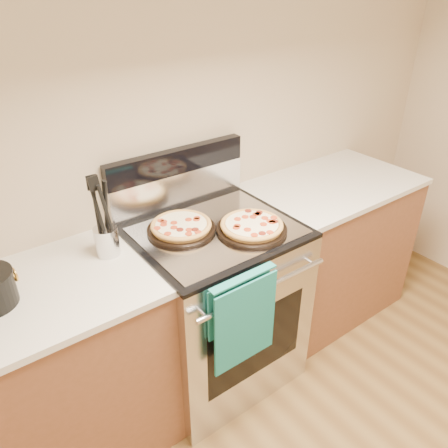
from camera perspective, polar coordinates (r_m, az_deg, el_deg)
wall_back at (r=2.16m, az=-7.05°, el=13.17°), size 4.00×0.00×4.00m
range_body at (r=2.33m, az=-1.23°, el=-10.59°), size 0.76×0.68×0.90m
oven_window at (r=2.14m, az=4.18°, el=-15.24°), size 0.56×0.01×0.40m
cooktop at (r=2.06m, az=-1.37°, el=-0.82°), size 0.76×0.68×0.02m
backsplash_lower at (r=2.25m, az=-6.00°, el=4.62°), size 0.76×0.06×0.18m
backsplash_upper at (r=2.19m, az=-6.20°, el=8.18°), size 0.76×0.06×0.12m
oven_handle at (r=1.88m, az=5.36°, el=-8.38°), size 0.70×0.03×0.03m
dish_towel at (r=1.89m, az=2.42°, el=-12.14°), size 0.32×0.05×0.42m
foil_sheet at (r=2.04m, az=-0.89°, el=-0.85°), size 0.70×0.55×0.01m
cabinet_left at (r=2.13m, az=-22.57°, el=-18.79°), size 1.00×0.62×0.88m
countertop_left at (r=1.83m, az=-25.32°, el=-9.14°), size 1.02×0.64×0.03m
cabinet_right at (r=2.85m, az=12.99°, el=-3.31°), size 1.00×0.62×0.88m
countertop_right at (r=2.64m, az=14.10°, el=5.02°), size 1.02×0.64×0.03m
pepperoni_pizza_back at (r=2.03m, az=-5.60°, el=-0.35°), size 0.39×0.39×0.04m
pepperoni_pizza_front at (r=2.02m, az=3.64°, el=-0.32°), size 0.35×0.35×0.04m
utensil_crock at (r=1.93m, az=-15.05°, el=-2.17°), size 0.12×0.12×0.13m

